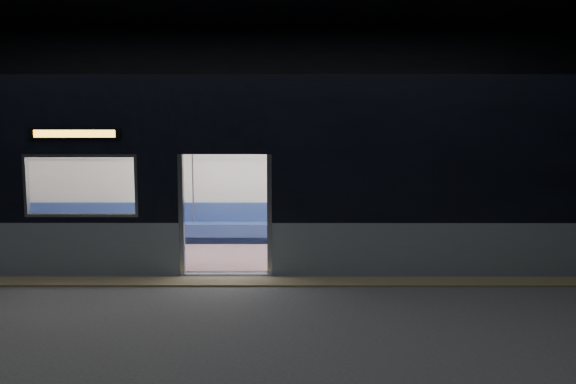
{
  "coord_description": "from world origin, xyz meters",
  "views": [
    {
      "loc": [
        1.08,
        -9.03,
        2.65
      ],
      "look_at": [
        1.05,
        2.3,
        1.26
      ],
      "focal_mm": 38.0,
      "sensor_mm": 36.0,
      "label": 1
    }
  ],
  "objects": [
    {
      "name": "tactile_strip",
      "position": [
        0.0,
        0.55,
        0.01
      ],
      "size": [
        22.8,
        0.5,
        0.03
      ],
      "primitive_type": "cube",
      "color": "#8C7F59",
      "rests_on": "station_floor"
    },
    {
      "name": "transit_map",
      "position": [
        2.0,
        3.85,
        1.46
      ],
      "size": [
        0.94,
        0.03,
        0.61
      ],
      "primitive_type": "cube",
      "color": "white",
      "rests_on": "metro_car"
    },
    {
      "name": "metro_car",
      "position": [
        -0.0,
        2.54,
        1.85
      ],
      "size": [
        18.0,
        3.04,
        3.35
      ],
      "color": "gray",
      "rests_on": "station_floor"
    },
    {
      "name": "station_envelope",
      "position": [
        0.0,
        0.0,
        3.66
      ],
      "size": [
        24.0,
        14.0,
        5.0
      ],
      "color": "black",
      "rests_on": "station_floor"
    },
    {
      "name": "station_floor",
      "position": [
        0.0,
        0.0,
        -0.01
      ],
      "size": [
        24.0,
        14.0,
        0.01
      ],
      "primitive_type": "cube",
      "color": "#47494C",
      "rests_on": "ground"
    },
    {
      "name": "passenger",
      "position": [
        2.71,
        3.55,
        0.84
      ],
      "size": [
        0.44,
        0.76,
        1.48
      ],
      "rotation": [
        0.0,
        0.0,
        0.03
      ],
      "color": "black",
      "rests_on": "metro_car"
    },
    {
      "name": "handbag",
      "position": [
        2.68,
        3.29,
        0.71
      ],
      "size": [
        0.39,
        0.37,
        0.16
      ],
      "primitive_type": "cube",
      "rotation": [
        0.0,
        0.0,
        0.33
      ],
      "color": "black",
      "rests_on": "passenger"
    }
  ]
}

